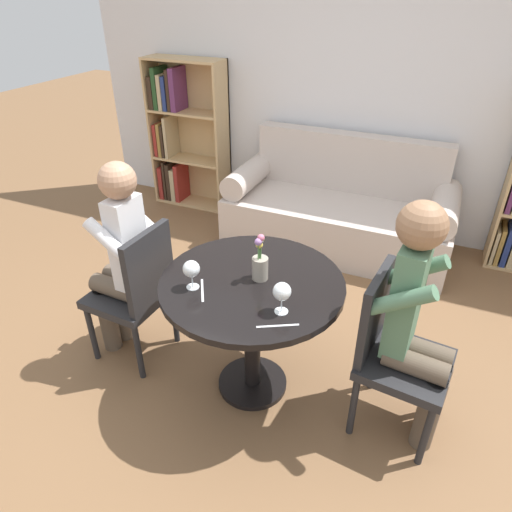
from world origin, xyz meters
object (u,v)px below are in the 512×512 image
(wine_glass_right, at_px, (282,292))
(couch, at_px, (339,212))
(chair_left, at_px, (137,289))
(flower_vase, at_px, (260,262))
(bookshelf_left, at_px, (182,135))
(person_left, at_px, (121,260))
(wine_glass_left, at_px, (191,270))
(chair_right, at_px, (393,349))
(person_right, at_px, (418,323))

(wine_glass_right, bearing_deg, couch, 96.42)
(chair_left, bearing_deg, flower_vase, 97.69)
(chair_left, bearing_deg, couch, 161.44)
(bookshelf_left, height_order, flower_vase, bookshelf_left)
(bookshelf_left, bearing_deg, wine_glass_right, -49.49)
(person_left, height_order, wine_glass_left, person_left)
(couch, bearing_deg, flower_vase, -89.11)
(couch, xyz_separation_m, chair_right, (0.73, -1.75, 0.18))
(chair_left, relative_size, person_right, 0.70)
(bookshelf_left, height_order, chair_left, bookshelf_left)
(wine_glass_left, bearing_deg, person_right, 12.10)
(couch, relative_size, person_right, 1.46)
(couch, xyz_separation_m, wine_glass_right, (0.22, -2.00, 0.54))
(wine_glass_left, distance_m, flower_vase, 0.34)
(bookshelf_left, xyz_separation_m, chair_left, (0.98, -2.12, -0.21))
(couch, height_order, flower_vase, flower_vase)
(person_left, distance_m, person_right, 1.63)
(bookshelf_left, height_order, wine_glass_right, bookshelf_left)
(chair_right, bearing_deg, person_right, -94.08)
(bookshelf_left, height_order, person_right, bookshelf_left)
(person_left, distance_m, flower_vase, 0.86)
(chair_left, bearing_deg, wine_glass_left, 76.43)
(couch, xyz_separation_m, chair_left, (-0.73, -1.85, 0.18))
(wine_glass_right, bearing_deg, flower_vase, 133.39)
(bookshelf_left, relative_size, wine_glass_left, 9.40)
(wine_glass_left, xyz_separation_m, flower_vase, (0.27, 0.21, -0.01))
(person_left, height_order, wine_glass_right, person_left)
(flower_vase, bearing_deg, chair_left, -175.14)
(chair_right, xyz_separation_m, wine_glass_right, (-0.50, -0.24, 0.36))
(person_left, xyz_separation_m, wine_glass_left, (0.57, -0.15, 0.18))
(chair_right, height_order, flower_vase, flower_vase)
(flower_vase, bearing_deg, wine_glass_right, -46.61)
(wine_glass_right, distance_m, flower_vase, 0.29)
(chair_right, xyz_separation_m, wine_glass_left, (-0.97, -0.24, 0.35))
(bookshelf_left, relative_size, flower_vase, 5.53)
(person_right, bearing_deg, flower_vase, 97.36)
(person_left, bearing_deg, bookshelf_left, -154.21)
(couch, xyz_separation_m, person_right, (0.81, -1.77, 0.39))
(person_right, bearing_deg, chair_left, 98.99)
(chair_left, xyz_separation_m, person_left, (-0.09, 0.01, 0.18))
(bookshelf_left, bearing_deg, wine_glass_left, -57.08)
(person_left, relative_size, person_right, 0.98)
(bookshelf_left, height_order, chair_right, bookshelf_left)
(couch, relative_size, wine_glass_left, 12.42)
(chair_right, distance_m, person_left, 1.55)
(person_right, relative_size, wine_glass_right, 8.19)
(chair_left, height_order, person_left, person_left)
(chair_left, height_order, chair_right, same)
(person_right, height_order, flower_vase, person_right)
(wine_glass_right, bearing_deg, person_left, 171.70)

